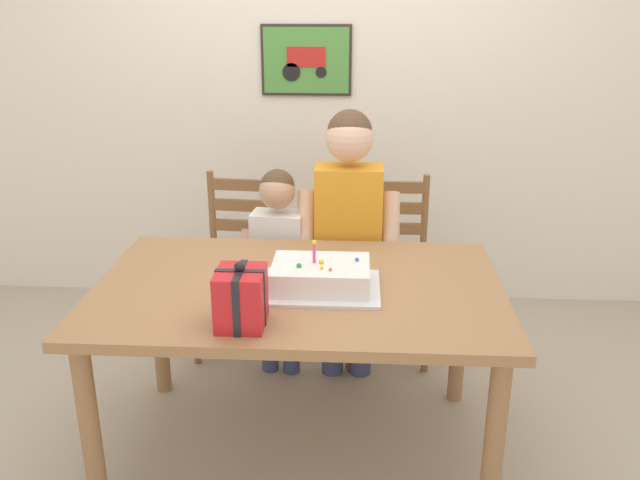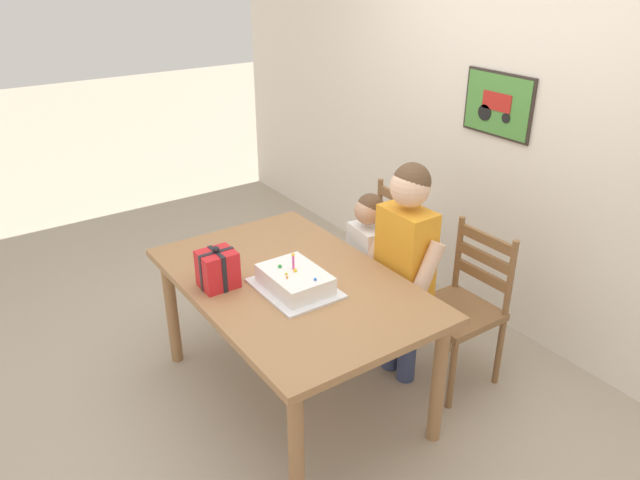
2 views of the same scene
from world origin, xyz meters
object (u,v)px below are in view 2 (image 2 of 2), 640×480
at_px(dining_table, 292,295).
at_px(gift_box_red_large, 218,269).
at_px(chair_left, 376,257).
at_px(child_older, 405,254).
at_px(chair_right, 461,307).
at_px(child_younger, 367,258).
at_px(birthday_cake, 295,281).

bearing_deg(dining_table, gift_box_red_large, -115.32).
xyz_separation_m(chair_left, child_older, (0.56, -0.26, 0.33)).
height_order(chair_right, child_younger, child_younger).
bearing_deg(chair_left, chair_right, 0.01).
height_order(dining_table, child_older, child_older).
distance_m(dining_table, birthday_cake, 0.17).
xyz_separation_m(dining_table, chair_right, (0.38, 0.89, -0.19)).
bearing_deg(chair_right, birthday_cake, -107.73).
bearing_deg(chair_left, birthday_cake, -63.16).
distance_m(dining_table, chair_left, 0.98).
distance_m(dining_table, child_younger, 0.64).
xyz_separation_m(chair_left, child_younger, (0.23, -0.26, 0.16)).
distance_m(birthday_cake, child_younger, 0.72).
xyz_separation_m(birthday_cake, child_older, (0.09, 0.65, 0.00)).
height_order(chair_left, child_older, child_older).
bearing_deg(child_younger, gift_box_red_large, -90.49).
height_order(gift_box_red_large, child_younger, child_younger).
xyz_separation_m(dining_table, child_older, (0.18, 0.62, 0.14)).
distance_m(dining_table, chair_right, 0.98).
bearing_deg(gift_box_red_large, dining_table, 64.68).
height_order(gift_box_red_large, chair_left, gift_box_red_large).
distance_m(gift_box_red_large, chair_left, 1.30).
bearing_deg(gift_box_red_large, chair_left, 100.17).
height_order(chair_left, child_younger, child_younger).
xyz_separation_m(dining_table, child_younger, (-0.15, 0.62, -0.03)).
bearing_deg(child_younger, child_older, -0.11).
relative_size(gift_box_red_large, chair_right, 0.25).
bearing_deg(birthday_cake, child_younger, 109.97).
height_order(dining_table, chair_right, chair_right).
bearing_deg(child_younger, chair_left, 130.67).
relative_size(birthday_cake, chair_left, 0.48).
height_order(dining_table, child_younger, child_younger).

